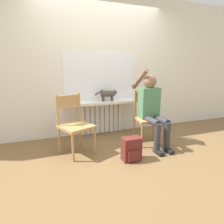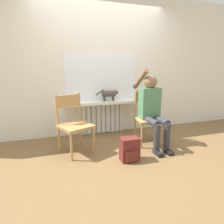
{
  "view_description": "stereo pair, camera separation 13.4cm",
  "coord_description": "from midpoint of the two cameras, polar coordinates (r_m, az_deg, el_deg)",
  "views": [
    {
      "loc": [
        -1.06,
        -2.39,
        1.31
      ],
      "look_at": [
        0.0,
        0.52,
        0.58
      ],
      "focal_mm": 30.0,
      "sensor_mm": 36.0,
      "label": 1
    },
    {
      "loc": [
        -0.94,
        -2.44,
        1.31
      ],
      "look_at": [
        0.0,
        0.52,
        0.58
      ],
      "focal_mm": 30.0,
      "sensor_mm": 36.0,
      "label": 2
    }
  ],
  "objects": [
    {
      "name": "chair_left",
      "position": [
        2.97,
        -10.21,
        -3.39
      ],
      "size": [
        0.59,
        0.59,
        0.93
      ],
      "rotation": [
        0.0,
        0.0,
        0.41
      ],
      "color": "#B2844C",
      "rests_on": "ground_plane"
    },
    {
      "name": "cat",
      "position": [
        3.66,
        0.27,
        5.56
      ],
      "size": [
        0.46,
        0.12,
        0.23
      ],
      "color": "#4C4238",
      "rests_on": "windowsill"
    },
    {
      "name": "person",
      "position": [
        3.23,
        13.28,
        1.6
      ],
      "size": [
        0.36,
        0.99,
        1.32
      ],
      "color": "#333338",
      "rests_on": "ground_plane"
    },
    {
      "name": "chair_right",
      "position": [
        3.38,
        12.17,
        -1.44
      ],
      "size": [
        0.5,
        0.5,
        0.93
      ],
      "rotation": [
        0.0,
        0.0,
        -0.13
      ],
      "color": "#B2844C",
      "rests_on": "ground_plane"
    },
    {
      "name": "wall_with_window",
      "position": [
        3.78,
        -2.28,
        13.81
      ],
      "size": [
        7.0,
        0.06,
        2.7
      ],
      "color": "white",
      "rests_on": "ground_plane"
    },
    {
      "name": "ground_plane",
      "position": [
        2.92,
        4.55,
        -13.47
      ],
      "size": [
        12.0,
        12.0,
        0.0
      ],
      "primitive_type": "plane",
      "color": "brown"
    },
    {
      "name": "backpack",
      "position": [
        2.77,
        6.85,
        -11.3
      ],
      "size": [
        0.27,
        0.2,
        0.34
      ],
      "color": "maroon",
      "rests_on": "ground_plane"
    },
    {
      "name": "radiator",
      "position": [
        3.84,
        -1.83,
        -1.8
      ],
      "size": [
        0.89,
        0.08,
        0.63
      ],
      "color": "silver",
      "rests_on": "ground_plane"
    },
    {
      "name": "window_glass",
      "position": [
        3.75,
        -2.1,
        10.7
      ],
      "size": [
        1.43,
        0.01,
        0.92
      ],
      "color": "white",
      "rests_on": "windowsill"
    },
    {
      "name": "windowsill",
      "position": [
        3.66,
        -1.42,
        2.97
      ],
      "size": [
        1.49,
        0.31,
        0.05
      ],
      "color": "white",
      "rests_on": "radiator"
    }
  ]
}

